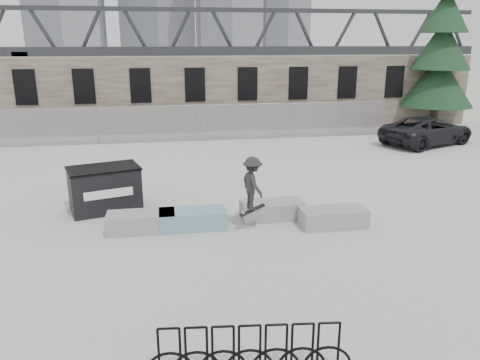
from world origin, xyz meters
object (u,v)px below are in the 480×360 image
Objects in this scene: bike_rack at (250,349)px; suv at (427,130)px; planter_center_right at (272,209)px; skateboarder at (253,184)px; dumpster at (105,189)px; planter_offset at (333,217)px; spruce_tree at (441,52)px; planter_far_left at (141,221)px; planter_center_left at (193,218)px.

suv is at bearing 51.78° from bike_rack.
planter_center_right is 1.13× the size of skateboarder.
bike_rack is at bearing -85.52° from dumpster.
spruce_tree reaches higher than planter_offset.
planter_far_left is 0.37× the size of suv.
planter_center_right is 20.54m from spruce_tree.
planter_offset is (4.24, -0.58, 0.00)m from planter_center_left.
suv is 3.09× the size of skateboarder.
skateboarder reaches higher than planter_offset.
bike_rack reaches higher than planter_center_right.
bike_rack is 0.31× the size of spruce_tree.
planter_offset is at bearing -106.36° from skateboarder.
dumpster is (-6.99, 2.61, 0.45)m from planter_offset.
planter_far_left is at bearing 101.69° from suv.
planter_center_left is 16.60m from suv.
skateboarder reaches higher than dumpster.
bike_rack is 27.02m from spruce_tree.
bike_rack is 0.65× the size of suv.
bike_rack is at bearing -127.38° from spruce_tree.
planter_center_left is 0.17× the size of spruce_tree.
dumpster is at bearing 121.10° from planter_far_left.
suv reaches higher than dumpster.
planter_center_left is at bearing 56.90° from skateboarder.
planter_offset is (5.77, -0.59, 0.00)m from planter_far_left.
planter_center_right is 1.00× the size of planter_offset.
planter_offset is 7.09m from bike_rack.
planter_offset is 0.78× the size of dumpster.
spruce_tree reaches higher than skateboarder.
planter_far_left and planter_center_left have the same top height.
planter_offset is at bearing 117.01° from suv.
suv is at bearing 36.11° from planter_center_left.
spruce_tree reaches higher than planter_center_left.
dumpster is at bearing 162.73° from planter_center_right.
suv is at bearing 48.48° from planter_offset.
bike_rack is at bearing 120.30° from suv.
planter_center_left is at bearing -138.85° from spruce_tree.
skateboarder is (3.26, -0.56, 1.17)m from planter_far_left.
dumpster is 23.50m from spruce_tree.
skateboarder reaches higher than planter_far_left.
planter_center_left is 22.62m from spruce_tree.
spruce_tree is (14.14, 14.21, 4.46)m from planter_center_right.
planter_far_left is 0.17× the size of spruce_tree.
planter_center_left is at bearing -0.52° from planter_far_left.
dumpster is at bearing 44.51° from skateboarder.
planter_center_left and planter_offset have the same top height.
dumpster is (-2.75, 2.03, 0.45)m from planter_center_left.
planter_center_right is 0.56× the size of bike_rack.
spruce_tree is 6.50× the size of skateboarder.
spruce_tree is at bearing 50.60° from planter_offset.
planter_center_left is at bearing -171.52° from planter_center_right.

